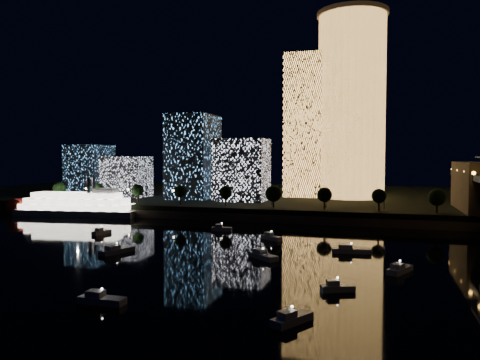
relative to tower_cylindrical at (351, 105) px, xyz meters
name	(u,v)px	position (x,y,z in m)	size (l,w,h in m)	color
ground	(230,277)	(-16.67, -142.24, -49.90)	(520.00, 520.00, 0.00)	black
far_bank	(320,198)	(-16.67, 17.76, -47.40)	(420.00, 160.00, 5.00)	black
seawall	(296,219)	(-16.67, -60.24, -48.40)	(420.00, 6.00, 3.00)	#6B5E4C
tower_cylindrical	(351,105)	(0.00, 0.00, 0.00)	(34.00, 34.00, 89.55)	#FBAD50
tower_rectangular	(309,126)	(-21.06, 2.53, -9.57)	(22.20, 22.20, 70.65)	#FBAD50
midrise_blocks	(173,165)	(-83.28, -25.44, -29.14)	(106.33, 28.20, 40.12)	white
riverboat	(72,205)	(-112.05, -65.31, -45.54)	(57.39, 18.38, 17.00)	silver
motorboats	(243,259)	(-17.75, -129.28, -49.09)	(126.36, 85.73, 2.78)	silver
esplanade_trees	(232,193)	(-44.10, -54.24, -39.44)	(166.09, 6.59, 8.80)	black
street_lamps	(221,195)	(-50.67, -48.24, -40.88)	(132.70, 0.70, 5.65)	black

